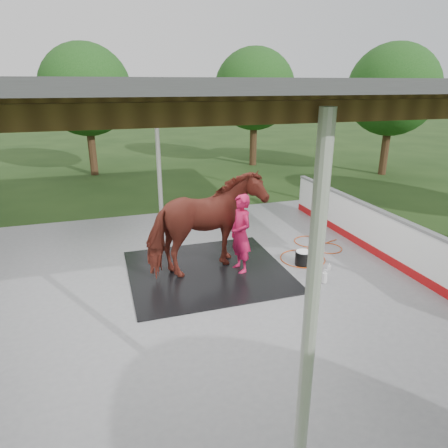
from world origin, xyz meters
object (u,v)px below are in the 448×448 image
object	(u,v)px
handler	(241,234)
horse	(207,224)
dasher_board	(379,234)
wash_bucket	(303,258)

from	to	relation	value
handler	horse	bearing A→B (deg)	-113.93
dasher_board	handler	xyz separation A→B (m)	(-3.53, 0.18, 0.35)
horse	wash_bucket	size ratio (longest dim) A/B	7.14
dasher_board	horse	bearing A→B (deg)	175.15
dasher_board	handler	bearing A→B (deg)	177.14
dasher_board	horse	world-z (taller)	horse
dasher_board	horse	size ratio (longest dim) A/B	3.07
wash_bucket	dasher_board	bearing A→B (deg)	-1.04
horse	dasher_board	bearing A→B (deg)	-112.38
handler	wash_bucket	bearing A→B (deg)	74.99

